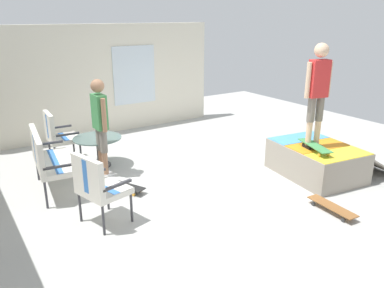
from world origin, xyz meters
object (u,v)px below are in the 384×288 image
(skate_ramp, at_px, (317,160))
(skateboard_spare, at_px, (332,207))
(patio_table, at_px, (98,146))
(person_watching, at_px, (100,120))
(person_skater, at_px, (318,88))
(skateboard_by_bench, at_px, (123,186))
(patio_chair_by_wall, at_px, (97,184))
(patio_bench, at_px, (47,156))
(patio_chair_near_house, at_px, (57,133))
(skateboard_on_ramp, at_px, (315,146))

(skate_ramp, xyz_separation_m, skateboard_spare, (-1.05, 0.93, -0.20))
(patio_table, relative_size, person_watching, 0.52)
(person_skater, bearing_deg, skateboard_by_bench, 66.06)
(patio_chair_by_wall, bearing_deg, person_skater, -97.57)
(patio_bench, xyz_separation_m, skateboard_spare, (-2.99, -3.26, -0.53))
(patio_chair_by_wall, height_order, person_watching, person_watching)
(patio_chair_near_house, bearing_deg, skateboard_by_bench, -164.19)
(skateboard_by_bench, distance_m, skateboard_on_ramp, 3.28)
(patio_table, bearing_deg, patio_chair_near_house, 45.75)
(patio_chair_near_house, relative_size, skateboard_on_ramp, 1.24)
(patio_chair_near_house, xyz_separation_m, patio_table, (-0.57, -0.58, -0.21))
(patio_chair_near_house, xyz_separation_m, person_skater, (-3.16, -3.50, 1.00))
(skate_ramp, bearing_deg, skateboard_by_bench, 67.37)
(person_watching, distance_m, skateboard_spare, 4.01)
(patio_bench, height_order, skateboard_by_bench, patio_bench)
(patio_table, xyz_separation_m, skateboard_on_ramp, (-2.74, -2.80, 0.25))
(skate_ramp, xyz_separation_m, patio_table, (2.59, 3.12, 0.12))
(patio_chair_by_wall, xyz_separation_m, skateboard_on_ramp, (-0.64, -3.59, 0.04))
(person_watching, distance_m, skateboard_by_bench, 1.23)
(skateboard_on_ramp, bearing_deg, patio_bench, 61.69)
(patio_chair_by_wall, height_order, skateboard_on_ramp, patio_chair_by_wall)
(patio_bench, xyz_separation_m, patio_table, (0.65, -1.08, -0.21))
(patio_table, xyz_separation_m, skateboard_spare, (-3.64, -2.18, -0.32))
(patio_bench, bearing_deg, patio_table, -58.89)
(skate_ramp, height_order, person_skater, person_skater)
(patio_chair_near_house, distance_m, skateboard_on_ramp, 4.74)
(skateboard_by_bench, bearing_deg, skateboard_spare, -136.63)
(person_watching, relative_size, person_skater, 0.98)
(patio_table, bearing_deg, skateboard_spare, -149.08)
(skate_ramp, height_order, skateboard_by_bench, skate_ramp)
(patio_table, distance_m, person_watching, 0.78)
(skate_ramp, bearing_deg, patio_table, 50.27)
(patio_bench, bearing_deg, skateboard_on_ramp, -118.31)
(patio_bench, xyz_separation_m, patio_chair_by_wall, (-1.45, -0.29, -0.00))
(skateboard_by_bench, distance_m, skateboard_spare, 3.27)
(patio_chair_by_wall, xyz_separation_m, skateboard_by_bench, (0.83, -0.72, -0.53))
(person_skater, xyz_separation_m, skateboard_on_ramp, (-0.15, 0.11, -0.95))
(patio_bench, height_order, skateboard_spare, patio_bench)
(person_watching, bearing_deg, patio_chair_by_wall, 156.82)
(patio_bench, distance_m, skateboard_on_ramp, 4.41)
(patio_bench, bearing_deg, patio_chair_by_wall, -168.51)
(patio_table, distance_m, skateboard_on_ramp, 3.93)
(patio_chair_by_wall, bearing_deg, patio_chair_near_house, -4.25)
(patio_chair_by_wall, bearing_deg, skate_ramp, -97.21)
(patio_table, distance_m, skateboard_spare, 4.26)
(person_skater, height_order, skateboard_by_bench, person_skater)
(patio_chair_near_house, relative_size, patio_chair_by_wall, 1.00)
(person_watching, xyz_separation_m, person_skater, (-2.12, -3.01, 0.59))
(skateboard_by_bench, bearing_deg, person_skater, -113.94)
(person_watching, bearing_deg, skate_ramp, -123.52)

